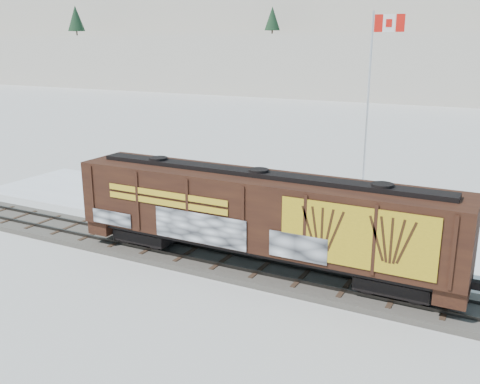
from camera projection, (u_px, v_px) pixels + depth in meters
The scene contains 9 objects.
ground at pixel (189, 258), 26.41m from camera, with size 500.00×500.00×0.00m, color white.
rail_track at pixel (189, 255), 26.37m from camera, with size 50.00×3.40×0.43m.
parking_strip at pixel (256, 216), 32.81m from camera, with size 40.00×8.00×0.03m, color white.
hillside at pixel (474, 27), 141.89m from camera, with size 360.00×110.00×93.00m.
hopper_railcar at pixel (258, 213), 23.95m from camera, with size 18.02×3.06×4.36m.
flagpole at pixel (367, 139), 33.23m from camera, with size 2.30×0.90×12.06m.
car_silver at pixel (200, 198), 33.56m from camera, with size 1.95×4.85×1.65m, color #ABADB3.
car_white at pixel (249, 201), 33.32m from camera, with size 1.52×4.35×1.43m, color silver.
car_dark at pixel (314, 218), 29.90m from camera, with size 2.05×5.04×1.46m, color black.
Camera 1 is at (13.62, -20.60, 10.21)m, focal length 40.00 mm.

